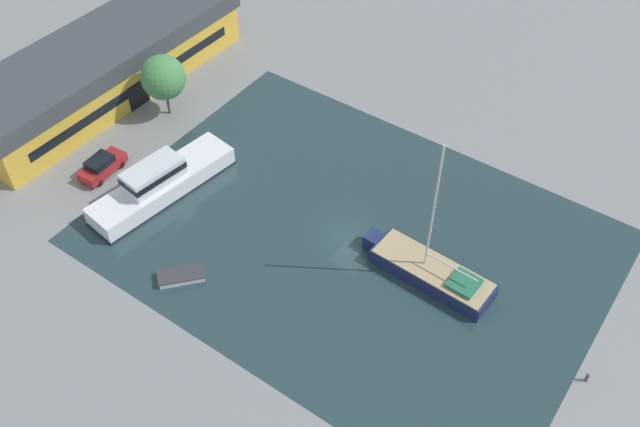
{
  "coord_description": "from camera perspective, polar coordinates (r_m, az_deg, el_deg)",
  "views": [
    {
      "loc": [
        -32.14,
        -19.75,
        42.07
      ],
      "look_at": [
        0.0,
        2.9,
        1.0
      ],
      "focal_mm": 40.0,
      "sensor_mm": 36.0,
      "label": 1
    }
  ],
  "objects": [
    {
      "name": "small_dinghy",
      "position": [
        54.57,
        -11.03,
        -4.92
      ],
      "size": [
        3.64,
        3.48,
        0.55
      ],
      "rotation": [
        0.0,
        0.0,
        3.99
      ],
      "color": "silver",
      "rests_on": "water_canal"
    },
    {
      "name": "water_canal",
      "position": [
        56.5,
        2.4,
        -1.92
      ],
      "size": [
        28.17,
        38.6,
        0.01
      ],
      "primitive_type": "cube",
      "color": "#23383D",
      "rests_on": "ground"
    },
    {
      "name": "parked_car",
      "position": [
        63.91,
        -17.04,
        3.68
      ],
      "size": [
        4.42,
        2.08,
        1.73
      ],
      "rotation": [
        0.0,
        0.0,
        4.78
      ],
      "color": "maroon",
      "rests_on": "ground"
    },
    {
      "name": "sailboat_moored",
      "position": [
        53.92,
        8.8,
        -4.58
      ],
      "size": [
        3.43,
        10.74,
        12.81
      ],
      "rotation": [
        0.0,
        0.0,
        -0.05
      ],
      "color": "#19234C",
      "rests_on": "water_canal"
    },
    {
      "name": "mooring_bollard",
      "position": [
        51.64,
        20.6,
        -12.16
      ],
      "size": [
        0.26,
        0.26,
        0.78
      ],
      "color": "#47474C",
      "rests_on": "ground"
    },
    {
      "name": "warehouse_building",
      "position": [
        72.41,
        -16.95,
        11.25
      ],
      "size": [
        29.97,
        9.63,
        5.46
      ],
      "rotation": [
        0.0,
        0.0,
        -0.02
      ],
      "color": "gold",
      "rests_on": "ground"
    },
    {
      "name": "ground_plane",
      "position": [
        56.5,
        2.4,
        -1.92
      ],
      "size": [
        440.0,
        440.0,
        0.0
      ],
      "primitive_type": "plane",
      "color": "gray"
    },
    {
      "name": "quay_tree_near_building",
      "position": [
        67.14,
        -12.44,
        10.58
      ],
      "size": [
        4.14,
        4.14,
        6.11
      ],
      "color": "brown",
      "rests_on": "ground"
    },
    {
      "name": "motor_cruiser",
      "position": [
        60.48,
        -12.64,
        2.41
      ],
      "size": [
        13.59,
        5.17,
        3.39
      ],
      "rotation": [
        0.0,
        0.0,
        1.43
      ],
      "color": "white",
      "rests_on": "water_canal"
    }
  ]
}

